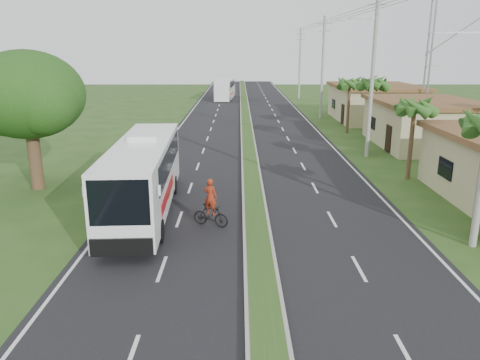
{
  "coord_description": "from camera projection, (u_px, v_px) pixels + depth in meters",
  "views": [
    {
      "loc": [
        -0.76,
        -15.11,
        7.53
      ],
      "look_at": [
        -0.71,
        5.3,
        1.8
      ],
      "focal_mm": 35.0,
      "sensor_mm": 36.0,
      "label": 1
    }
  ],
  "objects": [
    {
      "name": "ground",
      "position": [
        260.0,
        269.0,
        16.58
      ],
      "size": [
        180.0,
        180.0,
        0.0
      ],
      "primitive_type": "plane",
      "color": "#27461A",
      "rests_on": "ground"
    },
    {
      "name": "lane_edge_right",
      "position": [
        336.0,
        151.0,
        35.85
      ],
      "size": [
        0.12,
        160.0,
        0.01
      ],
      "primitive_type": "cube",
      "color": "silver",
      "rests_on": "ground"
    },
    {
      "name": "palm_verge_b",
      "position": [
        415.0,
        106.0,
        26.98
      ],
      "size": [
        2.4,
        2.4,
        5.05
      ],
      "color": "#473321",
      "rests_on": "ground"
    },
    {
      "name": "coach_bus_main",
      "position": [
        144.0,
        172.0,
        21.76
      ],
      "size": [
        2.92,
        11.47,
        3.67
      ],
      "rotation": [
        0.0,
        0.0,
        0.05
      ],
      "color": "white",
      "rests_on": "ground"
    },
    {
      "name": "coach_bus_far",
      "position": [
        225.0,
        88.0,
        72.34
      ],
      "size": [
        2.97,
        10.43,
        3.0
      ],
      "rotation": [
        0.0,
        0.0,
        -0.07
      ],
      "color": "white",
      "rests_on": "ground"
    },
    {
      "name": "median_strip",
      "position": [
        249.0,
        150.0,
        35.81
      ],
      "size": [
        1.2,
        160.0,
        0.18
      ],
      "color": "gray",
      "rests_on": "ground"
    },
    {
      "name": "lane_edge_left",
      "position": [
        162.0,
        151.0,
        35.83
      ],
      "size": [
        0.12,
        160.0,
        0.01
      ],
      "primitive_type": "cube",
      "color": "silver",
      "rests_on": "ground"
    },
    {
      "name": "palm_verge_d",
      "position": [
        350.0,
        83.0,
        42.33
      ],
      "size": [
        2.4,
        2.4,
        5.25
      ],
      "color": "#473321",
      "rests_on": "ground"
    },
    {
      "name": "utility_pole_b",
      "position": [
        373.0,
        68.0,
        32.24
      ],
      "size": [
        3.2,
        0.28,
        12.0
      ],
      "color": "gray",
      "rests_on": "ground"
    },
    {
      "name": "motorcyclist",
      "position": [
        211.0,
        209.0,
        20.37
      ],
      "size": [
        1.72,
        1.09,
        2.19
      ],
      "rotation": [
        0.0,
        0.0,
        -0.4
      ],
      "color": "black",
      "rests_on": "ground"
    },
    {
      "name": "shade_tree",
      "position": [
        26.0,
        98.0,
        24.84
      ],
      "size": [
        6.3,
        6.0,
        7.54
      ],
      "color": "#473321",
      "rests_on": "ground"
    },
    {
      "name": "shop_far",
      "position": [
        375.0,
        103.0,
        50.75
      ],
      "size": [
        8.6,
        11.6,
        3.82
      ],
      "color": "tan",
      "rests_on": "ground"
    },
    {
      "name": "utility_pole_d",
      "position": [
        300.0,
        63.0,
        70.98
      ],
      "size": [
        1.6,
        0.28,
        10.5
      ],
      "color": "gray",
      "rests_on": "ground"
    },
    {
      "name": "road_asphalt",
      "position": [
        249.0,
        151.0,
        35.84
      ],
      "size": [
        14.0,
        160.0,
        0.02
      ],
      "primitive_type": "cube",
      "color": "black",
      "rests_on": "ground"
    },
    {
      "name": "shop_mid",
      "position": [
        424.0,
        123.0,
        37.29
      ],
      "size": [
        7.6,
        10.6,
        3.67
      ],
      "color": "tan",
      "rests_on": "ground"
    },
    {
      "name": "palm_verge_c",
      "position": [
        372.0,
        84.0,
        33.51
      ],
      "size": [
        2.4,
        2.4,
        5.85
      ],
      "color": "#473321",
      "rests_on": "ground"
    },
    {
      "name": "utility_pole_c",
      "position": [
        323.0,
        66.0,
        51.66
      ],
      "size": [
        1.6,
        0.28,
        11.0
      ],
      "color": "gray",
      "rests_on": "ground"
    }
  ]
}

